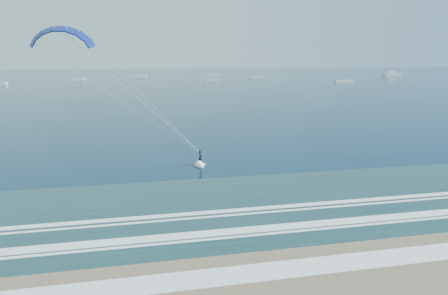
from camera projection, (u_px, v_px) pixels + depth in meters
ground at (345, 260)px, 25.41m from camera, size 900.00×900.00×0.00m
kitesurfer_rig at (134, 95)px, 43.04m from camera, size 19.15×4.91×16.67m
motor_yacht at (392, 74)px, 272.05m from camera, size 12.97×3.46×5.63m
sailboat_1 at (77, 80)px, 216.85m from camera, size 8.24×2.40×11.38m
sailboat_2 at (138, 77)px, 251.77m from camera, size 10.91×2.40×14.41m
sailboat_3 at (211, 80)px, 213.84m from camera, size 7.58×2.40×10.68m
sailboat_4 at (213, 75)px, 270.89m from camera, size 8.85×2.40×12.02m
sailboat_5 at (257, 77)px, 244.72m from camera, size 8.20×2.40×11.27m
sailboat_6 at (344, 81)px, 205.52m from camera, size 9.53×2.40×12.81m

